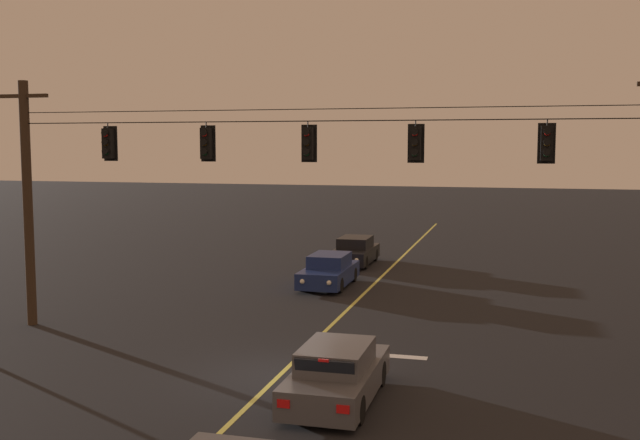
{
  "coord_description": "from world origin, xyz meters",
  "views": [
    {
      "loc": [
        5.94,
        -18.11,
        6.08
      ],
      "look_at": [
        0.0,
        4.23,
        3.72
      ],
      "focal_mm": 41.67,
      "sensor_mm": 36.0,
      "label": 1
    }
  ],
  "objects_px": {
    "traffic_light_left_inner": "(206,143)",
    "traffic_light_rightmost": "(547,143)",
    "traffic_light_centre": "(308,143)",
    "traffic_light_leftmost": "(108,143)",
    "car_waiting_near_lane": "(337,374)",
    "traffic_light_right_inner": "(415,143)",
    "car_oncoming_trailing": "(355,252)",
    "car_oncoming_lead": "(329,271)"
  },
  "relations": [
    {
      "from": "traffic_light_left_inner",
      "to": "traffic_light_rightmost",
      "type": "xyz_separation_m",
      "value": [
        10.06,
        0.0,
        0.0
      ]
    },
    {
      "from": "traffic_light_left_inner",
      "to": "traffic_light_centre",
      "type": "xyz_separation_m",
      "value": [
        3.26,
        0.0,
        0.0
      ]
    },
    {
      "from": "traffic_light_leftmost",
      "to": "car_waiting_near_lane",
      "type": "distance_m",
      "value": 11.27
    },
    {
      "from": "traffic_light_right_inner",
      "to": "car_oncoming_trailing",
      "type": "height_order",
      "value": "traffic_light_right_inner"
    },
    {
      "from": "traffic_light_centre",
      "to": "car_oncoming_lead",
      "type": "distance_m",
      "value": 10.89
    },
    {
      "from": "traffic_light_centre",
      "to": "traffic_light_leftmost",
      "type": "bearing_deg",
      "value": 180.0
    },
    {
      "from": "traffic_light_right_inner",
      "to": "car_oncoming_trailing",
      "type": "distance_m",
      "value": 17.03
    },
    {
      "from": "traffic_light_rightmost",
      "to": "car_waiting_near_lane",
      "type": "xyz_separation_m",
      "value": [
        -4.77,
        -4.66,
        -5.47
      ]
    },
    {
      "from": "traffic_light_rightmost",
      "to": "car_oncoming_trailing",
      "type": "distance_m",
      "value": 18.43
    },
    {
      "from": "car_oncoming_trailing",
      "to": "car_waiting_near_lane",
      "type": "bearing_deg",
      "value": -78.99
    },
    {
      "from": "traffic_light_centre",
      "to": "car_waiting_near_lane",
      "type": "xyz_separation_m",
      "value": [
        2.03,
        -4.66,
        -5.47
      ]
    },
    {
      "from": "traffic_light_centre",
      "to": "car_waiting_near_lane",
      "type": "relative_size",
      "value": 0.28
    },
    {
      "from": "car_waiting_near_lane",
      "to": "car_oncoming_lead",
      "type": "xyz_separation_m",
      "value": [
        -3.72,
        13.93,
        -0.0
      ]
    },
    {
      "from": "car_oncoming_trailing",
      "to": "traffic_light_right_inner",
      "type": "bearing_deg",
      "value": -71.73
    },
    {
      "from": "traffic_light_centre",
      "to": "traffic_light_rightmost",
      "type": "distance_m",
      "value": 6.81
    },
    {
      "from": "car_oncoming_trailing",
      "to": "car_oncoming_lead",
      "type": "bearing_deg",
      "value": -88.44
    },
    {
      "from": "traffic_light_leftmost",
      "to": "traffic_light_centre",
      "type": "height_order",
      "value": "same"
    },
    {
      "from": "traffic_light_leftmost",
      "to": "traffic_light_centre",
      "type": "distance_m",
      "value": 6.65
    },
    {
      "from": "traffic_light_leftmost",
      "to": "traffic_light_right_inner",
      "type": "xyz_separation_m",
      "value": [
        9.86,
        0.0,
        0.0
      ]
    },
    {
      "from": "traffic_light_leftmost",
      "to": "car_oncoming_lead",
      "type": "xyz_separation_m",
      "value": [
        4.96,
        9.27,
        -5.47
      ]
    },
    {
      "from": "traffic_light_leftmost",
      "to": "traffic_light_centre",
      "type": "relative_size",
      "value": 1.0
    },
    {
      "from": "traffic_light_centre",
      "to": "traffic_light_rightmost",
      "type": "bearing_deg",
      "value": 0.0
    },
    {
      "from": "traffic_light_left_inner",
      "to": "traffic_light_centre",
      "type": "relative_size",
      "value": 1.0
    },
    {
      "from": "car_waiting_near_lane",
      "to": "traffic_light_rightmost",
      "type": "bearing_deg",
      "value": 44.31
    },
    {
      "from": "car_waiting_near_lane",
      "to": "car_oncoming_trailing",
      "type": "bearing_deg",
      "value": 101.01
    },
    {
      "from": "car_waiting_near_lane",
      "to": "car_oncoming_trailing",
      "type": "xyz_separation_m",
      "value": [
        -3.89,
        19.98,
        -0.0
      ]
    },
    {
      "from": "car_oncoming_lead",
      "to": "car_oncoming_trailing",
      "type": "relative_size",
      "value": 1.0
    },
    {
      "from": "traffic_light_leftmost",
      "to": "traffic_light_right_inner",
      "type": "bearing_deg",
      "value": 0.0
    },
    {
      "from": "traffic_light_left_inner",
      "to": "car_waiting_near_lane",
      "type": "xyz_separation_m",
      "value": [
        5.29,
        -4.66,
        -5.47
      ]
    },
    {
      "from": "car_oncoming_lead",
      "to": "car_oncoming_trailing",
      "type": "bearing_deg",
      "value": 91.56
    },
    {
      "from": "traffic_light_rightmost",
      "to": "car_oncoming_trailing",
      "type": "height_order",
      "value": "traffic_light_rightmost"
    },
    {
      "from": "traffic_light_left_inner",
      "to": "car_oncoming_lead",
      "type": "height_order",
      "value": "traffic_light_left_inner"
    },
    {
      "from": "traffic_light_rightmost",
      "to": "car_waiting_near_lane",
      "type": "relative_size",
      "value": 0.28
    },
    {
      "from": "traffic_light_rightmost",
      "to": "traffic_light_leftmost",
      "type": "bearing_deg",
      "value": 180.0
    },
    {
      "from": "traffic_light_right_inner",
      "to": "car_oncoming_lead",
      "type": "relative_size",
      "value": 0.28
    },
    {
      "from": "traffic_light_rightmost",
      "to": "car_oncoming_trailing",
      "type": "relative_size",
      "value": 0.28
    },
    {
      "from": "traffic_light_rightmost",
      "to": "car_oncoming_lead",
      "type": "bearing_deg",
      "value": 132.51
    },
    {
      "from": "traffic_light_right_inner",
      "to": "traffic_light_leftmost",
      "type": "bearing_deg",
      "value": 180.0
    },
    {
      "from": "traffic_light_right_inner",
      "to": "traffic_light_left_inner",
      "type": "bearing_deg",
      "value": 180.0
    },
    {
      "from": "traffic_light_centre",
      "to": "car_oncoming_trailing",
      "type": "distance_m",
      "value": 16.37
    },
    {
      "from": "traffic_light_centre",
      "to": "traffic_light_right_inner",
      "type": "bearing_deg",
      "value": 0.0
    },
    {
      "from": "traffic_light_right_inner",
      "to": "car_oncoming_lead",
      "type": "bearing_deg",
      "value": 117.82
    }
  ]
}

